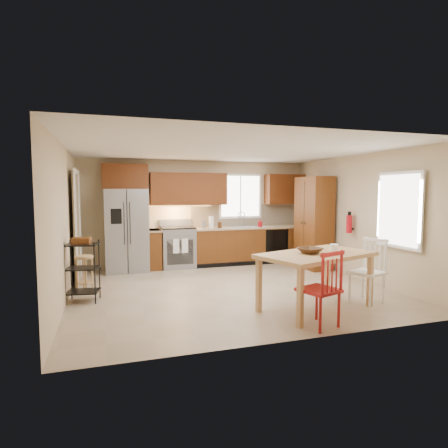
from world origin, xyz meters
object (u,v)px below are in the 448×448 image
chair_red (319,288)px  bar_stool (85,274)px  range_stove (178,248)px  chair_white (367,271)px  soap_bottle (260,223)px  dining_table (316,282)px  refrigerator (127,230)px  table_bowl (310,254)px  fire_extinguisher (349,224)px  table_jar (334,249)px  pantry (314,223)px  utility_cart (83,271)px

chair_red → bar_stool: bearing=120.2°
range_stove → chair_white: (2.36, -3.65, 0.05)m
soap_bottle → dining_table: size_ratio=0.11×
refrigerator → dining_table: refrigerator is taller
range_stove → table_bowl: size_ratio=2.64×
soap_bottle → table_bowl: size_ratio=0.55×
fire_extinguisher → chair_white: (-0.82, -1.61, -0.59)m
chair_red → table_jar: (0.73, 0.76, 0.38)m
dining_table → chair_red: size_ratio=1.70×
bar_stool → pantry: bearing=23.7°
range_stove → utility_cart: bearing=-131.1°
refrigerator → bar_stool: size_ratio=2.77×
utility_cart → table_jar: bearing=-9.3°
pantry → dining_table: bearing=-120.0°
fire_extinguisher → table_jar: bearing=-131.8°
soap_bottle → pantry: size_ratio=0.09×
range_stove → fire_extinguisher: (3.18, -2.04, 0.64)m
refrigerator → bar_stool: refrigerator is taller
dining_table → utility_cart: (-3.36, 1.46, 0.07)m
dining_table → chair_white: chair_white is taller
table_bowl → bar_stool: 3.85m
range_stove → dining_table: size_ratio=0.53×
dining_table → bar_stool: bearing=130.8°
pantry → bar_stool: size_ratio=3.20×
table_bowl → refrigerator: bearing=124.0°
chair_red → table_bowl: bearing=50.9°
soap_bottle → utility_cart: (-3.98, -2.15, -0.50)m
fire_extinguisher → dining_table: (-1.77, -1.66, -0.68)m
fire_extinguisher → pantry: bearing=100.8°
refrigerator → table_jar: bearing=-50.2°
range_stove → pantry: size_ratio=0.44×
pantry → utility_cart: bearing=-165.7°
fire_extinguisher → table_bowl: fire_extinguisher is taller
table_jar → bar_stool: table_jar is taller
soap_bottle → table_bowl: soap_bottle is taller
pantry → chair_red: size_ratio=2.08×
dining_table → chair_white: (0.95, 0.05, 0.09)m
fire_extinguisher → bar_stool: (-5.13, 0.32, -0.77)m
fire_extinguisher → table_jar: 2.10m
table_jar → utility_cart: bearing=160.1°
table_bowl → bar_stool: bearing=148.6°
chair_white → table_bowl: chair_white is taller
range_stove → chair_white: chair_white is taller
chair_red → utility_cart: 3.68m
soap_bottle → chair_white: 3.61m
table_jar → table_bowl: bearing=-167.5°
chair_red → table_bowl: chair_red is taller
range_stove → bar_stool: 2.60m
range_stove → chair_white: bearing=-57.1°
fire_extinguisher → bar_stool: 5.20m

